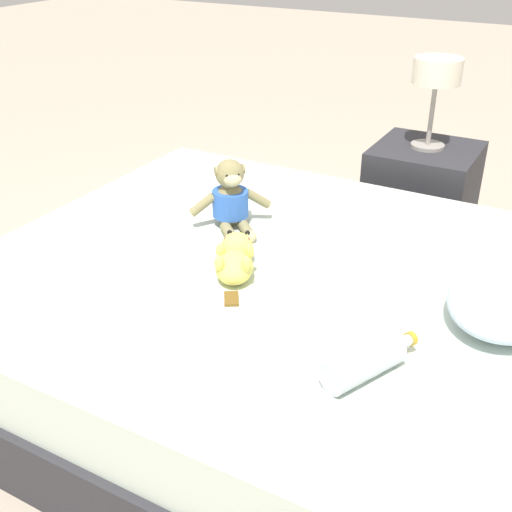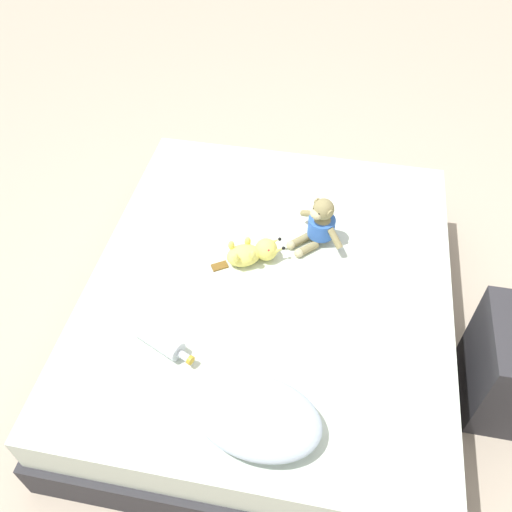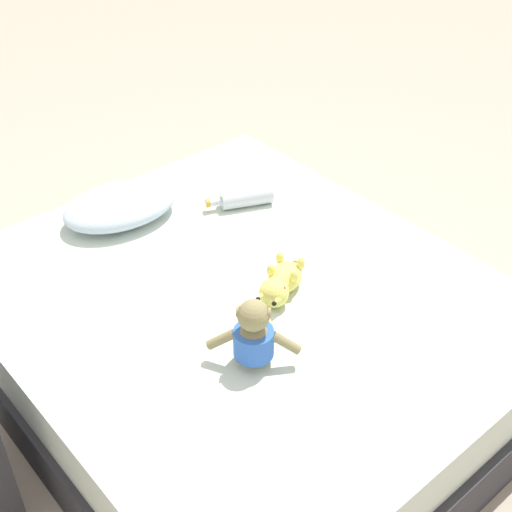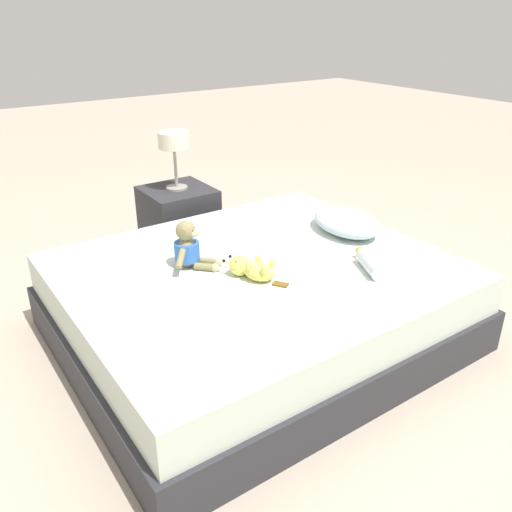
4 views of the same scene
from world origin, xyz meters
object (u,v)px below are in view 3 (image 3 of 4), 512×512
pillow (120,205)px  plush_monkey (254,336)px  bed (242,336)px  plush_yellow_creature (281,283)px  glass_bottle (245,197)px

pillow → plush_monkey: 0.94m
bed → plush_yellow_creature: bearing=-44.9°
bed → plush_monkey: size_ratio=7.18×
plush_monkey → glass_bottle: plush_monkey is taller
bed → glass_bottle: size_ratio=6.83×
pillow → plush_monkey: (-0.11, -0.93, 0.04)m
plush_yellow_creature → glass_bottle: plush_yellow_creature is taller
pillow → glass_bottle: 0.49m
pillow → plush_monkey: plush_monkey is taller
bed → glass_bottle: 0.60m
plush_monkey → glass_bottle: size_ratio=0.95×
plush_yellow_creature → glass_bottle: bearing=62.1°
plush_yellow_creature → pillow: bearing=101.9°
pillow → plush_monkey: bearing=-96.8°
pillow → plush_monkey: size_ratio=1.92×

